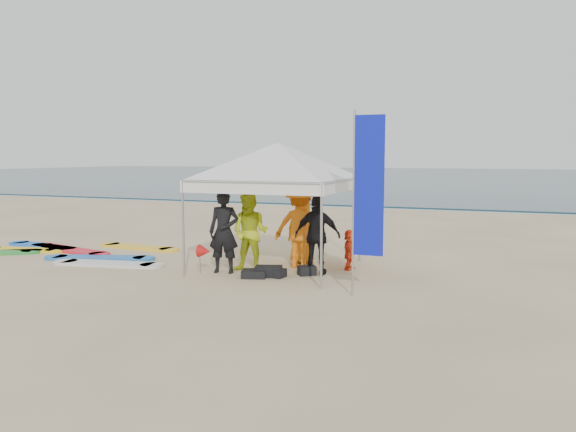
% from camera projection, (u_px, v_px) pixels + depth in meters
% --- Properties ---
extents(ground, '(120.00, 120.00, 0.00)m').
position_uv_depth(ground, '(196.00, 292.00, 10.50)').
color(ground, beige).
rests_on(ground, ground).
extents(ocean, '(160.00, 84.00, 0.08)m').
position_uv_depth(ocean, '(458.00, 177.00, 66.09)').
color(ocean, '#0C2633').
rests_on(ocean, ground).
extents(shoreline_foam, '(160.00, 1.20, 0.01)m').
position_uv_depth(shoreline_foam, '(388.00, 208.00, 27.37)').
color(shoreline_foam, silver).
rests_on(shoreline_foam, ground).
extents(person_black_a, '(0.73, 0.56, 1.80)m').
position_uv_depth(person_black_a, '(224.00, 232.00, 12.13)').
color(person_black_a, black).
rests_on(person_black_a, ground).
extents(person_yellow, '(0.88, 0.71, 1.74)m').
position_uv_depth(person_yellow, '(250.00, 232.00, 12.23)').
color(person_yellow, '#C8DA1E').
rests_on(person_yellow, ground).
extents(person_orange_a, '(1.26, 0.79, 1.87)m').
position_uv_depth(person_orange_a, '(300.00, 227.00, 12.71)').
color(person_orange_a, orange).
rests_on(person_orange_a, ground).
extents(person_black_b, '(1.02, 0.46, 1.70)m').
position_uv_depth(person_black_b, '(317.00, 235.00, 11.92)').
color(person_black_b, black).
rests_on(person_black_b, ground).
extents(person_orange_b, '(0.80, 0.55, 1.58)m').
position_uv_depth(person_orange_b, '(302.00, 230.00, 13.18)').
color(person_orange_b, orange).
rests_on(person_orange_b, ground).
extents(person_seated, '(0.32, 0.85, 0.90)m').
position_uv_depth(person_seated, '(350.00, 250.00, 12.52)').
color(person_seated, '#F03815').
rests_on(person_seated, ground).
extents(canopy_tent, '(4.28, 4.28, 3.23)m').
position_uv_depth(canopy_tent, '(278.00, 143.00, 12.36)').
color(canopy_tent, '#A5A5A8').
rests_on(canopy_tent, ground).
extents(feather_flag, '(0.57, 0.04, 3.34)m').
position_uv_depth(feather_flag, '(367.00, 188.00, 9.90)').
color(feather_flag, '#A5A5A8').
rests_on(feather_flag, ground).
extents(marker_pennant, '(0.28, 0.28, 0.64)m').
position_uv_depth(marker_pennant, '(205.00, 251.00, 12.02)').
color(marker_pennant, '#A5A5A8').
rests_on(marker_pennant, ground).
extents(gear_pile, '(1.47, 1.09, 0.22)m').
position_uv_depth(gear_pile, '(272.00, 272.00, 11.80)').
color(gear_pile, black).
rests_on(gear_pile, ground).
extents(surfboard_spread, '(5.68, 3.12, 0.07)m').
position_uv_depth(surfboard_spread, '(70.00, 252.00, 14.59)').
color(surfboard_spread, green).
rests_on(surfboard_spread, ground).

